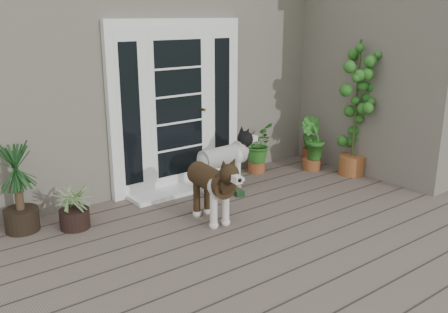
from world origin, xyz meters
TOP-DOWN VIEW (x-y plane):
  - deck at (0.00, 0.40)m, footprint 6.20×4.60m
  - house_main at (0.00, 4.65)m, footprint 7.40×4.00m
  - house_wing at (2.90, 1.50)m, footprint 1.60×2.40m
  - door_unit at (-0.20, 2.60)m, footprint 1.90×0.14m
  - door_step at (-0.20, 2.40)m, footprint 1.60×0.40m
  - brindle_dog at (-0.54, 1.40)m, footprint 0.44×0.87m
  - white_dog at (0.09, 2.03)m, footprint 0.85×0.38m
  - spider_plant at (-1.81, 2.13)m, footprint 0.66×0.66m
  - yucca at (-2.28, 2.40)m, footprint 0.87×0.87m
  - herb_a at (0.99, 2.40)m, footprint 0.69×0.69m
  - herb_b at (1.72, 2.01)m, footprint 0.51×0.51m
  - herb_c at (2.14, 2.40)m, footprint 0.38×0.38m
  - sapling at (2.00, 1.51)m, footprint 0.67×0.67m
  - clog_left at (0.27, 2.15)m, footprint 0.27×0.33m
  - clog_right at (0.21, 1.88)m, footprint 0.22×0.33m

SIDE VIEW (x-z plane):
  - deck at x=0.00m, z-range 0.00..0.12m
  - door_step at x=-0.20m, z-range 0.12..0.17m
  - clog_right at x=0.21m, z-range 0.12..0.21m
  - clog_left at x=0.27m, z-range 0.12..0.21m
  - spider_plant at x=-1.81m, z-range 0.12..0.68m
  - herb_c at x=2.14m, z-range 0.12..0.68m
  - herb_b at x=1.72m, z-range 0.12..0.68m
  - herb_a at x=0.99m, z-range 0.12..0.75m
  - brindle_dog at x=-0.54m, z-range 0.12..0.82m
  - white_dog at x=0.09m, z-range 0.12..0.82m
  - yucca at x=-2.28m, z-range 0.12..1.08m
  - sapling at x=2.00m, z-range 0.12..2.07m
  - door_unit at x=-0.20m, z-range 0.12..2.27m
  - house_main at x=0.00m, z-range 0.00..3.10m
  - house_wing at x=2.90m, z-range 0.00..3.10m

